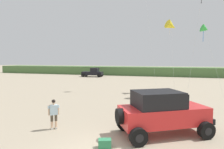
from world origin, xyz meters
name	(u,v)px	position (x,y,z in m)	size (l,w,h in m)	color
dune_ridge	(161,71)	(0.21, 41.36, 1.02)	(90.00, 6.30, 2.04)	#4C703D
jeep	(162,112)	(2.32, 2.57, 1.20)	(4.98, 4.24, 2.26)	red
person_watching	(54,112)	(-3.44, 1.64, 0.94)	(0.51, 0.46, 1.67)	#DBB28E
cooler_box	(105,143)	(0.01, 0.27, 0.19)	(0.56, 0.36, 0.38)	#2D7F51
distant_pickup	(93,73)	(-14.30, 33.50, 0.94)	(4.73, 2.70, 1.98)	black
kite_green_box	(205,29)	(6.21, 17.42, 7.34)	(2.10, 3.88, 7.87)	green
kite_yellow_diamond	(171,26)	(2.51, 17.29, 7.85)	(1.85, 4.53, 8.68)	yellow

